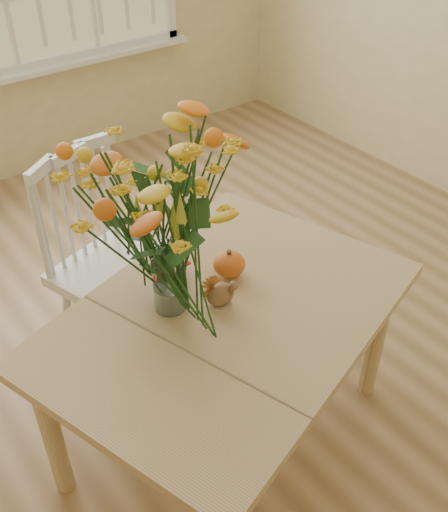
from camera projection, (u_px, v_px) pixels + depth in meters
floor at (238, 358)px, 2.76m from camera, size 4.00×4.50×0.01m
dining_table at (227, 330)px, 2.08m from camera, size 1.47×1.23×0.67m
windsor_chair at (100, 250)px, 2.52m from camera, size 0.55×0.53×0.95m
flower_vase at (164, 217)px, 1.81m from camera, size 0.51×0.51×0.61m
pumpkin at (229, 265)px, 2.14m from camera, size 0.12×0.12×0.09m
turkey_figurine at (220, 294)px, 2.01m from camera, size 0.11×0.09×0.12m
dark_gourd at (171, 274)px, 2.12m from camera, size 0.13×0.11×0.07m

